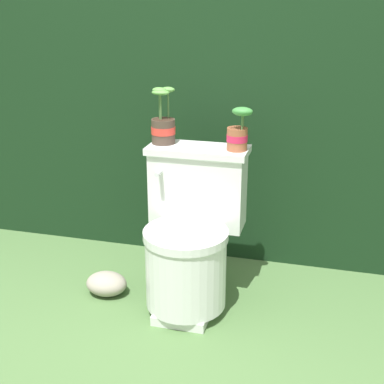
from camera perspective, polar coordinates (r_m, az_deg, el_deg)
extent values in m
plane|color=#4C703D|center=(2.51, -2.06, -11.84)|extent=(12.00, 12.00, 0.00)
cube|color=black|center=(3.05, 2.68, 9.09)|extent=(3.80, 0.72, 1.49)
cube|color=silver|center=(2.45, -0.64, -12.14)|extent=(0.23, 0.30, 0.04)
cylinder|color=silver|center=(2.36, -0.66, -8.46)|extent=(0.35, 0.35, 0.32)
cylinder|color=silver|center=(2.28, -0.68, -4.58)|extent=(0.37, 0.37, 0.04)
cube|color=silver|center=(2.42, 0.64, 0.28)|extent=(0.42, 0.17, 0.34)
cube|color=silver|center=(2.36, 0.65, 4.50)|extent=(0.45, 0.20, 0.03)
cylinder|color=silver|center=(2.32, -3.59, 2.03)|extent=(0.02, 0.05, 0.02)
cylinder|color=#47382D|center=(2.40, -3.08, 6.49)|extent=(0.11, 0.11, 0.11)
cylinder|color=red|center=(2.40, -3.08, 6.62)|extent=(0.11, 0.11, 0.03)
cylinder|color=#332319|center=(2.39, -3.10, 7.63)|extent=(0.10, 0.10, 0.01)
cylinder|color=#4C753D|center=(2.37, -3.35, 9.06)|extent=(0.01, 0.01, 0.11)
ellipsoid|color=#569342|center=(2.36, -3.38, 10.55)|extent=(0.08, 0.06, 0.02)
cylinder|color=#4C753D|center=(2.40, -2.55, 9.28)|extent=(0.01, 0.01, 0.12)
ellipsoid|color=#569342|center=(2.39, -2.57, 10.86)|extent=(0.06, 0.04, 0.02)
cylinder|color=#4C753D|center=(2.38, -3.48, 9.19)|extent=(0.01, 0.01, 0.12)
ellipsoid|color=#569342|center=(2.37, -3.51, 10.79)|extent=(0.06, 0.04, 0.03)
cylinder|color=#9E5638|center=(2.30, 4.83, 5.65)|extent=(0.09, 0.09, 0.10)
cylinder|color=#D1234C|center=(2.30, 4.84, 5.77)|extent=(0.09, 0.09, 0.03)
cylinder|color=#332319|center=(2.29, 4.87, 6.69)|extent=(0.08, 0.08, 0.01)
cylinder|color=#4C753D|center=(2.30, 5.48, 7.63)|extent=(0.01, 0.01, 0.06)
ellipsoid|color=#387F38|center=(2.30, 5.51, 8.47)|extent=(0.06, 0.04, 0.02)
cylinder|color=#4C753D|center=(2.25, 5.36, 7.45)|extent=(0.01, 0.01, 0.07)
ellipsoid|color=#387F38|center=(2.24, 5.40, 8.55)|extent=(0.09, 0.06, 0.04)
ellipsoid|color=#9E9384|center=(2.59, -9.10, -9.63)|extent=(0.20, 0.16, 0.11)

